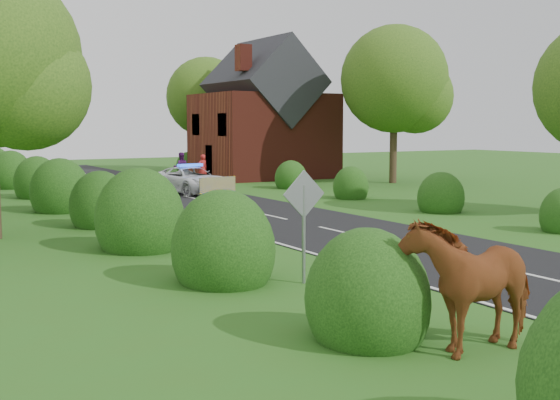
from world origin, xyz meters
TOP-DOWN VIEW (x-y plane):
  - ground at (0.00, 0.00)m, footprint 120.00×120.00m
  - road at (0.00, 15.00)m, footprint 6.00×70.00m
  - road_markings at (-1.60, 12.93)m, footprint 4.96×70.00m
  - hedgerow_left at (-6.51, 11.69)m, footprint 2.75×50.41m
  - hedgerow_right at (6.60, 11.21)m, footprint 2.10×45.78m
  - tree_right_b at (14.29, 21.84)m, footprint 6.56×6.40m
  - tree_right_c at (9.27, 37.85)m, footprint 6.15×6.00m
  - road_sign at (-5.00, 2.00)m, footprint 1.06×0.08m
  - house at (9.49, 30.00)m, footprint 8.00×7.40m
  - cow at (-5.11, -3.08)m, footprint 2.56×1.47m
  - police_van at (0.86, 22.10)m, footprint 2.98×5.26m
  - pedestrian_red at (4.11, 27.86)m, footprint 0.68×0.49m
  - pedestrian_purple at (2.95, 28.45)m, footprint 1.06×0.92m

SIDE VIEW (x-z plane):
  - ground at x=0.00m, z-range 0.00..0.00m
  - road at x=0.00m, z-range 0.00..0.02m
  - road_markings at x=-1.60m, z-range 0.02..0.03m
  - hedgerow_right at x=6.60m, z-range -0.50..1.60m
  - police_van at x=0.86m, z-range -0.07..1.45m
  - hedgerow_left at x=-6.51m, z-range -0.75..2.25m
  - pedestrian_red at x=4.11m, z-range 0.00..1.72m
  - cow at x=-5.11m, z-range 0.00..1.76m
  - pedestrian_purple at x=2.95m, z-range 0.00..1.84m
  - road_sign at x=-5.00m, z-range 0.39..2.92m
  - house at x=9.49m, z-range -0.80..8.37m
  - tree_right_c at x=9.27m, z-range 1.05..9.63m
  - tree_right_b at x=14.29m, z-range 1.24..10.64m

